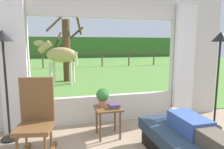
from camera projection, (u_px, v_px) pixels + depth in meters
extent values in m
cube|color=beige|center=(194.00, 58.00, 4.57)|extent=(1.15, 0.12, 2.55)
cube|color=beige|center=(107.00, 108.00, 4.22)|extent=(2.90, 0.12, 0.55)
cube|color=beige|center=(106.00, 6.00, 3.92)|extent=(2.90, 0.12, 0.45)
cube|color=silver|center=(14.00, 67.00, 3.54)|extent=(0.44, 0.10, 2.40)
cube|color=silver|center=(184.00, 63.00, 4.37)|extent=(0.44, 0.10, 2.40)
cube|color=#568438|center=(73.00, 66.00, 14.70)|extent=(36.00, 21.68, 0.02)
cube|color=#3B6B2B|center=(67.00, 47.00, 23.95)|extent=(36.00, 2.00, 2.40)
cube|color=#233342|center=(196.00, 142.00, 2.64)|extent=(0.92, 1.71, 0.18)
cube|color=#334C8C|center=(189.00, 123.00, 2.75)|extent=(0.35, 0.60, 0.22)
cube|color=#4C4238|center=(224.00, 146.00, 2.18)|extent=(0.29, 0.68, 0.18)
sphere|color=tan|center=(174.00, 114.00, 3.12)|extent=(0.20, 0.20, 0.20)
cube|color=brown|center=(34.00, 128.00, 2.82)|extent=(0.55, 0.55, 0.06)
cube|color=brown|center=(37.00, 100.00, 2.98)|extent=(0.48, 0.14, 0.68)
cylinder|color=brown|center=(17.00, 149.00, 2.66)|extent=(0.04, 0.04, 0.38)
cylinder|color=brown|center=(45.00, 148.00, 2.69)|extent=(0.04, 0.04, 0.38)
cylinder|color=brown|center=(26.00, 136.00, 3.02)|extent=(0.04, 0.04, 0.38)
cylinder|color=brown|center=(51.00, 135.00, 3.05)|extent=(0.04, 0.04, 0.38)
cube|color=brown|center=(108.00, 108.00, 3.47)|extent=(0.44, 0.44, 0.03)
cylinder|color=brown|center=(100.00, 128.00, 3.31)|extent=(0.04, 0.04, 0.49)
cylinder|color=brown|center=(120.00, 126.00, 3.39)|extent=(0.04, 0.04, 0.49)
cylinder|color=brown|center=(97.00, 120.00, 3.63)|extent=(0.04, 0.04, 0.49)
cylinder|color=brown|center=(115.00, 118.00, 3.72)|extent=(0.04, 0.04, 0.49)
cylinder|color=#9E6042|center=(103.00, 103.00, 3.50)|extent=(0.14, 0.14, 0.12)
sphere|color=#2D6B2D|center=(103.00, 95.00, 3.48)|extent=(0.22, 0.22, 0.22)
cube|color=#337247|center=(114.00, 107.00, 3.43)|extent=(0.15, 0.11, 0.04)
cube|color=#59336B|center=(114.00, 105.00, 3.43)|extent=(0.19, 0.16, 0.04)
cylinder|color=black|center=(10.00, 139.00, 3.42)|extent=(0.28, 0.28, 0.03)
cylinder|color=black|center=(7.00, 92.00, 3.30)|extent=(0.04, 0.04, 1.64)
cone|color=black|center=(2.00, 36.00, 3.17)|extent=(0.32, 0.32, 0.18)
cylinder|color=black|center=(214.00, 127.00, 3.89)|extent=(0.28, 0.28, 0.03)
cylinder|color=black|center=(217.00, 86.00, 3.77)|extent=(0.04, 0.04, 1.64)
cone|color=black|center=(221.00, 37.00, 3.64)|extent=(0.32, 0.32, 0.18)
ellipsoid|color=tan|center=(61.00, 55.00, 8.04)|extent=(1.36, 1.01, 0.60)
cylinder|color=tan|center=(45.00, 47.00, 8.10)|extent=(0.65, 0.48, 0.53)
ellipsoid|color=tan|center=(39.00, 43.00, 8.11)|extent=(0.52, 0.37, 0.24)
cube|color=beige|center=(47.00, 46.00, 8.08)|extent=(0.42, 0.24, 0.32)
cylinder|color=beige|center=(76.00, 59.00, 7.97)|extent=(0.13, 0.13, 0.55)
cylinder|color=beige|center=(51.00, 73.00, 8.05)|extent=(0.11, 0.11, 0.85)
cylinder|color=beige|center=(54.00, 72.00, 8.37)|extent=(0.11, 0.11, 0.85)
cylinder|color=beige|center=(71.00, 74.00, 7.92)|extent=(0.11, 0.11, 0.85)
cylinder|color=beige|center=(74.00, 73.00, 8.24)|extent=(0.11, 0.11, 0.85)
cylinder|color=#4C3823|center=(67.00, 51.00, 8.56)|extent=(0.32, 0.32, 2.58)
cylinder|color=#47331E|center=(58.00, 40.00, 8.52)|extent=(0.36, 0.84, 0.72)
cylinder|color=#47331E|center=(58.00, 20.00, 8.74)|extent=(1.09, 0.72, 1.08)
cylinder|color=#47331E|center=(78.00, 19.00, 8.31)|extent=(0.43, 0.91, 1.22)
cylinder|color=#47331E|center=(71.00, 37.00, 8.95)|extent=(1.08, 0.63, 0.92)
cylinder|color=brown|center=(10.00, 60.00, 12.90)|extent=(0.10, 0.10, 1.10)
cylinder|color=brown|center=(43.00, 60.00, 13.39)|extent=(0.10, 0.10, 1.10)
cylinder|color=brown|center=(74.00, 59.00, 13.88)|extent=(0.10, 0.10, 1.10)
cylinder|color=brown|center=(102.00, 59.00, 14.37)|extent=(0.10, 0.10, 1.10)
cylinder|color=brown|center=(129.00, 58.00, 14.86)|extent=(0.10, 0.10, 1.10)
cylinder|color=brown|center=(154.00, 58.00, 15.36)|extent=(0.10, 0.10, 1.10)
cylinder|color=brown|center=(177.00, 57.00, 15.85)|extent=(0.10, 0.10, 1.10)
cube|color=brown|center=(73.00, 53.00, 13.82)|extent=(16.00, 0.06, 0.08)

